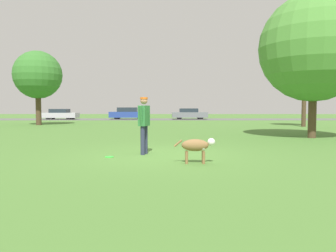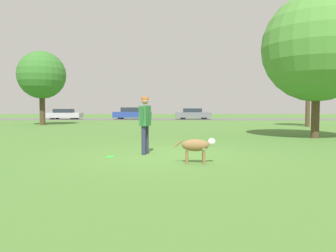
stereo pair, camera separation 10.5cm
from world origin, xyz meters
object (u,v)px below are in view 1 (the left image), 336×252
Objects in this scene: parked_car_blue at (129,113)px; parked_car_grey at (190,114)px; frisbee at (110,157)px; tree_far_right at (306,63)px; parked_car_silver at (61,114)px; person at (145,120)px; dog at (197,146)px; tree_far_left at (39,75)px; tree_near_right at (315,48)px.

parked_car_blue is 1.09× the size of parked_car_grey.
frisbee is 19.37m from tree_far_right.
parked_car_silver is at bearing 179.93° from parked_car_grey.
dog is at bearing -122.21° from person.
tree_far_right reaches higher than tree_far_left.
tree_far_right is at bearing -6.20° from tree_far_left.
frisbee is at bearing -98.97° from parked_car_grey.
frisbee is 0.04× the size of tree_far_right.
parked_car_blue is (-11.40, 23.89, -3.45)m from tree_near_right.
tree_far_right is (10.68, 14.19, 3.63)m from person.
parked_car_silver is 0.96× the size of parked_car_grey.
tree_near_right is 1.12× the size of tree_far_left.
tree_near_right is (5.95, 6.92, 3.69)m from dog.
person is at bearing -97.28° from parked_car_grey.
parked_car_grey is (4.20, 29.51, 0.64)m from frisbee.
person is 29.12m from parked_car_grey.
frisbee is 31.30m from parked_car_silver.
dog is 31.29m from parked_car_blue.
person is 29.49m from parked_car_blue.
parked_car_silver is (-13.41, 30.32, 0.17)m from dog.
tree_far_right is 27.21m from parked_car_silver.
parked_car_silver is (-11.01, 29.29, 0.60)m from frisbee.
frisbee is 29.81m from parked_car_grey.
tree_far_left is at bearing 117.15° from frisbee.
parked_car_grey is at bearing -3.46° from parked_car_blue.
tree_near_right is 1.58× the size of parked_car_grey.
tree_far_right reaches higher than parked_car_blue.
frisbee is 0.04× the size of tree_far_left.
tree_far_left is 1.41× the size of parked_car_grey.
parked_car_blue is at bearing 95.86° from frisbee.
parked_car_silver is at bearing 110.60° from frisbee.
tree_far_left is 1.30× the size of parked_car_blue.
parked_car_grey is (1.80, 30.53, 0.21)m from dog.
parked_car_grey is at bearing 44.17° from tree_far_left.
tree_far_left reaches higher than parked_car_blue.
tree_far_left is 12.98m from parked_car_silver.
person is 18.13m from tree_far_right.
person is 0.26× the size of tree_near_right.
dog is 2.64m from frisbee.
tree_near_right is 20.34m from tree_far_left.
parked_car_grey is (3.25, 28.93, -0.38)m from person.
tree_far_right reaches higher than parked_car_silver.
parked_car_blue reaches higher than dog.
parked_car_blue is (7.95, 0.49, 0.08)m from parked_car_silver.
tree_far_right is 1.50× the size of parked_car_silver.
parked_car_grey is (15.21, 0.21, 0.04)m from parked_car_silver.
parked_car_silver is (-11.96, 28.72, -0.42)m from person.
dog reaches higher than frisbee.
dog is 30.59m from parked_car_grey.
tree_near_right is 30.57m from parked_car_silver.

